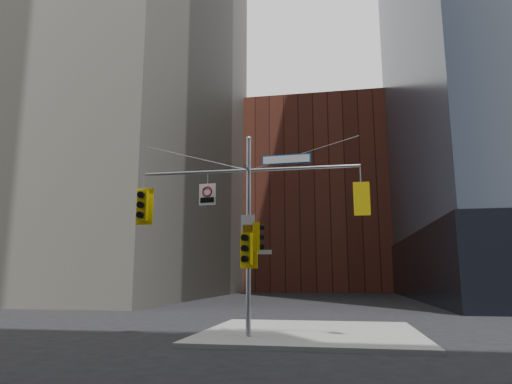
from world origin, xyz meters
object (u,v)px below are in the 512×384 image
(signal_assembly, at_px, (249,213))
(traffic_light_pole_side, at_px, (257,237))
(traffic_light_east_arm, at_px, (361,199))
(traffic_light_pole_front, at_px, (247,249))
(traffic_light_west_arm, at_px, (143,206))
(street_sign_blade, at_px, (286,159))
(regulatory_sign_arm, at_px, (207,194))

(signal_assembly, xyz_separation_m, traffic_light_pole_side, (0.32, 0.02, -0.86))
(traffic_light_east_arm, distance_m, traffic_light_pole_front, 4.33)
(signal_assembly, bearing_deg, traffic_light_west_arm, 179.81)
(traffic_light_west_arm, relative_size, traffic_light_pole_side, 1.37)
(street_sign_blade, bearing_deg, signal_assembly, -177.27)
(traffic_light_west_arm, distance_m, traffic_light_east_arm, 8.07)
(traffic_light_west_arm, height_order, traffic_light_pole_front, traffic_light_west_arm)
(traffic_light_pole_front, relative_size, regulatory_sign_arm, 1.70)
(traffic_light_pole_front, bearing_deg, street_sign_blade, 21.08)
(signal_assembly, height_order, traffic_light_east_arm, signal_assembly)
(signal_assembly, distance_m, traffic_light_pole_side, 0.92)
(traffic_light_west_arm, bearing_deg, traffic_light_pole_front, -5.09)
(signal_assembly, relative_size, traffic_light_west_arm, 5.69)
(traffic_light_pole_side, bearing_deg, signal_assembly, 79.59)
(traffic_light_west_arm, bearing_deg, traffic_light_pole_side, -1.12)
(street_sign_blade, bearing_deg, traffic_light_east_arm, 2.56)
(signal_assembly, relative_size, traffic_light_pole_front, 5.88)
(traffic_light_west_arm, height_order, traffic_light_pole_side, traffic_light_west_arm)
(traffic_light_west_arm, xyz_separation_m, traffic_light_pole_front, (4.09, -0.28, -1.67))
(regulatory_sign_arm, bearing_deg, traffic_light_pole_side, 6.61)
(traffic_light_pole_side, height_order, regulatory_sign_arm, regulatory_sign_arm)
(traffic_light_west_arm, relative_size, traffic_light_pole_front, 1.03)
(signal_assembly, bearing_deg, street_sign_blade, 0.13)
(signal_assembly, distance_m, street_sign_blade, 2.38)
(traffic_light_west_arm, bearing_deg, traffic_light_east_arm, -1.25)
(traffic_light_pole_front, bearing_deg, traffic_light_pole_side, 51.50)
(signal_assembly, relative_size, traffic_light_east_arm, 6.89)
(traffic_light_east_arm, distance_m, street_sign_blade, 3.03)
(traffic_light_pole_side, relative_size, street_sign_blade, 0.57)
(regulatory_sign_arm, bearing_deg, traffic_light_pole_front, -3.53)
(traffic_light_pole_front, bearing_deg, traffic_light_west_arm, -173.90)
(regulatory_sign_arm, bearing_deg, traffic_light_east_arm, 5.70)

